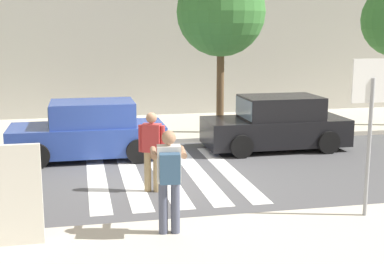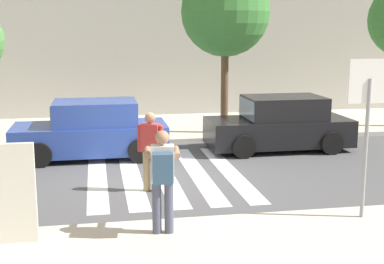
{
  "view_description": "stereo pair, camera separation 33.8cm",
  "coord_description": "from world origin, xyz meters",
  "px_view_note": "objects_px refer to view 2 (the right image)",
  "views": [
    {
      "loc": [
        -1.91,
        -12.09,
        3.47
      ],
      "look_at": [
        0.6,
        -0.2,
        1.1
      ],
      "focal_mm": 50.0,
      "sensor_mm": 36.0,
      "label": 1
    },
    {
      "loc": [
        -1.58,
        -12.16,
        3.47
      ],
      "look_at": [
        0.6,
        -0.2,
        1.1
      ],
      "focal_mm": 50.0,
      "sensor_mm": 36.0,
      "label": 2
    }
  ],
  "objects_px": {
    "pedestrian_crossing": "(151,147)",
    "parked_car_blue": "(92,131)",
    "stop_sign": "(368,103)",
    "parked_car_black": "(280,125)",
    "photographer_with_backpack": "(163,173)",
    "street_tree_center": "(225,12)"
  },
  "relations": [
    {
      "from": "pedestrian_crossing",
      "to": "parked_car_blue",
      "type": "height_order",
      "value": "pedestrian_crossing"
    },
    {
      "from": "stop_sign",
      "to": "parked_car_black",
      "type": "relative_size",
      "value": 0.69
    },
    {
      "from": "parked_car_blue",
      "to": "street_tree_center",
      "type": "distance_m",
      "value": 5.7
    },
    {
      "from": "photographer_with_backpack",
      "to": "stop_sign",
      "type": "bearing_deg",
      "value": 2.47
    },
    {
      "from": "stop_sign",
      "to": "photographer_with_backpack",
      "type": "bearing_deg",
      "value": -177.53
    },
    {
      "from": "stop_sign",
      "to": "photographer_with_backpack",
      "type": "relative_size",
      "value": 1.63
    },
    {
      "from": "parked_car_black",
      "to": "street_tree_center",
      "type": "distance_m",
      "value": 4.01
    },
    {
      "from": "parked_car_blue",
      "to": "street_tree_center",
      "type": "xyz_separation_m",
      "value": [
        4.2,
        2.1,
        3.23
      ]
    },
    {
      "from": "photographer_with_backpack",
      "to": "parked_car_blue",
      "type": "height_order",
      "value": "photographer_with_backpack"
    },
    {
      "from": "photographer_with_backpack",
      "to": "parked_car_black",
      "type": "height_order",
      "value": "photographer_with_backpack"
    },
    {
      "from": "parked_car_blue",
      "to": "street_tree_center",
      "type": "bearing_deg",
      "value": 26.49
    },
    {
      "from": "parked_car_black",
      "to": "pedestrian_crossing",
      "type": "bearing_deg",
      "value": -140.59
    },
    {
      "from": "pedestrian_crossing",
      "to": "parked_car_black",
      "type": "xyz_separation_m",
      "value": [
        4.09,
        3.36,
        -0.25
      ]
    },
    {
      "from": "photographer_with_backpack",
      "to": "parked_car_black",
      "type": "relative_size",
      "value": 0.42
    },
    {
      "from": "photographer_with_backpack",
      "to": "pedestrian_crossing",
      "type": "xyz_separation_m",
      "value": [
        0.1,
        2.81,
        -0.19
      ]
    },
    {
      "from": "stop_sign",
      "to": "street_tree_center",
      "type": "height_order",
      "value": "street_tree_center"
    },
    {
      "from": "pedestrian_crossing",
      "to": "street_tree_center",
      "type": "relative_size",
      "value": 0.33
    },
    {
      "from": "stop_sign",
      "to": "pedestrian_crossing",
      "type": "xyz_separation_m",
      "value": [
        -3.51,
        2.66,
        -1.22
      ]
    },
    {
      "from": "pedestrian_crossing",
      "to": "parked_car_blue",
      "type": "xyz_separation_m",
      "value": [
        -1.25,
        3.36,
        -0.25
      ]
    },
    {
      "from": "photographer_with_backpack",
      "to": "street_tree_center",
      "type": "distance_m",
      "value": 9.24
    },
    {
      "from": "photographer_with_backpack",
      "to": "street_tree_center",
      "type": "bearing_deg",
      "value": 69.77
    },
    {
      "from": "parked_car_blue",
      "to": "parked_car_black",
      "type": "xyz_separation_m",
      "value": [
        5.34,
        -0.0,
        0.0
      ]
    }
  ]
}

